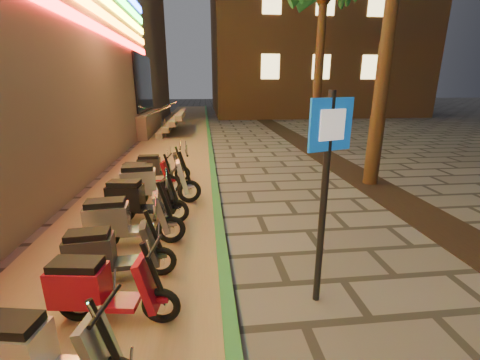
{
  "coord_description": "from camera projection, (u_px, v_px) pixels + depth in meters",
  "views": [
    {
      "loc": [
        -1.13,
        -1.42,
        2.79
      ],
      "look_at": [
        -0.55,
        3.81,
        1.2
      ],
      "focal_mm": 24.0,
      "sensor_mm": 36.0,
      "label": 1
    }
  ],
  "objects": [
    {
      "name": "green_curb",
      "position": [
        212.0,
        162.0,
        11.68
      ],
      "size": [
        0.18,
        60.0,
        0.1
      ],
      "primitive_type": "cube",
      "color": "#2A7236",
      "rests_on": "ground"
    },
    {
      "name": "scooter_10",
      "position": [
        151.0,
        183.0,
        7.48
      ],
      "size": [
        1.84,
        0.7,
        1.29
      ],
      "rotation": [
        0.0,
        0.0,
        0.11
      ],
      "color": "black",
      "rests_on": "ground"
    },
    {
      "name": "parking_strip",
      "position": [
        164.0,
        164.0,
        11.51
      ],
      "size": [
        3.4,
        60.0,
        0.01
      ],
      "primitive_type": "cube",
      "color": "#8C7251",
      "rests_on": "ground"
    },
    {
      "name": "scooter_6",
      "position": [
        99.0,
        288.0,
        3.79
      ],
      "size": [
        1.53,
        0.61,
        1.08
      ],
      "rotation": [
        0.0,
        0.0,
        -0.14
      ],
      "color": "black",
      "rests_on": "ground"
    },
    {
      "name": "scooter_12",
      "position": [
        157.0,
        167.0,
        9.32
      ],
      "size": [
        1.49,
        0.52,
        1.05
      ],
      "rotation": [
        0.0,
        0.0,
        0.03
      ],
      "color": "black",
      "rests_on": "ground"
    },
    {
      "name": "scooter_5",
      "position": [
        37.0,
        354.0,
        2.87
      ],
      "size": [
        1.53,
        0.66,
        1.07
      ],
      "rotation": [
        0.0,
        0.0,
        -0.18
      ],
      "color": "black",
      "rests_on": "ground"
    },
    {
      "name": "scooter_9",
      "position": [
        138.0,
        199.0,
        6.58
      ],
      "size": [
        1.67,
        0.67,
        1.17
      ],
      "rotation": [
        0.0,
        0.0,
        -0.14
      ],
      "color": "black",
      "rests_on": "ground"
    },
    {
      "name": "pedestrian_sign",
      "position": [
        326.0,
        173.0,
        3.81
      ],
      "size": [
        0.57,
        0.23,
        2.72
      ],
      "rotation": [
        0.0,
        0.0,
        0.35
      ],
      "color": "black",
      "rests_on": "ground"
    },
    {
      "name": "scooter_8",
      "position": [
        123.0,
        220.0,
        5.54
      ],
      "size": [
        1.68,
        0.62,
        1.18
      ],
      "rotation": [
        0.0,
        0.0,
        0.1
      ],
      "color": "black",
      "rests_on": "ground"
    },
    {
      "name": "scooter_7",
      "position": [
        108.0,
        253.0,
        4.58
      ],
      "size": [
        1.52,
        0.56,
        1.07
      ],
      "rotation": [
        0.0,
        0.0,
        0.09
      ],
      "color": "black",
      "rests_on": "ground"
    },
    {
      "name": "planting_strip",
      "position": [
        413.0,
        209.0,
        7.41
      ],
      "size": [
        1.2,
        40.0,
        0.02
      ],
      "primitive_type": "cube",
      "color": "black",
      "rests_on": "ground"
    },
    {
      "name": "scooter_11",
      "position": [
        145.0,
        176.0,
        8.41
      ],
      "size": [
        1.5,
        0.55,
        1.05
      ],
      "rotation": [
        0.0,
        0.0,
        -0.1
      ],
      "color": "black",
      "rests_on": "ground"
    }
  ]
}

